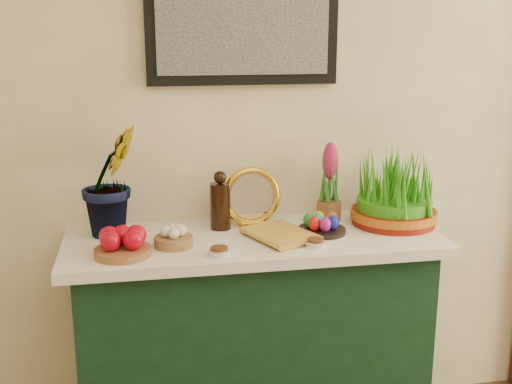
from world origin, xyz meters
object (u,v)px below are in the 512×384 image
(sideboard, at_px, (254,348))
(book, at_px, (258,238))
(wheatgrass_sabzeh, at_px, (395,194))
(mirror, at_px, (251,197))
(hyacinth_green, at_px, (110,163))

(sideboard, relative_size, book, 4.99)
(wheatgrass_sabzeh, bearing_deg, mirror, 171.67)
(wheatgrass_sabzeh, bearing_deg, hyacinth_green, 176.33)
(book, bearing_deg, mirror, 63.06)
(hyacinth_green, relative_size, mirror, 2.29)
(hyacinth_green, relative_size, wheatgrass_sabzeh, 1.62)
(sideboard, distance_m, book, 0.49)
(mirror, distance_m, book, 0.24)
(sideboard, height_order, book, book)
(sideboard, distance_m, mirror, 0.59)
(hyacinth_green, bearing_deg, book, -59.87)
(sideboard, height_order, wheatgrass_sabzeh, wheatgrass_sabzeh)
(hyacinth_green, bearing_deg, mirror, -36.84)
(hyacinth_green, bearing_deg, wheatgrass_sabzeh, -41.79)
(mirror, xyz_separation_m, wheatgrass_sabzeh, (0.56, -0.08, 0.01))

